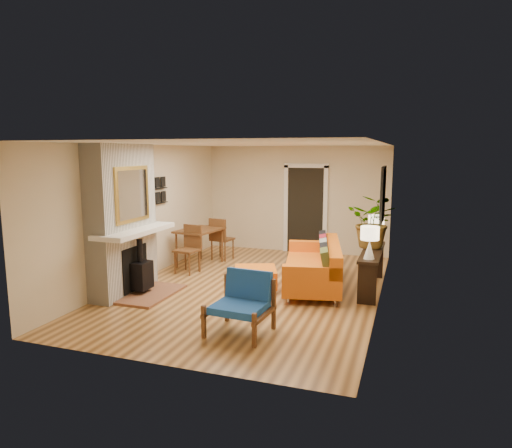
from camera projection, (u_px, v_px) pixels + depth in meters
The scene contains 10 objects.
room_shell at pixel (315, 206), 10.45m from camera, with size 6.50×6.50×6.50m.
fireplace at pixel (124, 223), 7.88m from camera, with size 1.09×1.68×2.60m.
sofa at pixel (317, 266), 8.37m from camera, with size 1.40×2.41×0.89m.
ottoman at pixel (255, 277), 8.27m from camera, with size 0.96×0.96×0.38m.
blue_chair at pixel (243, 300), 6.30m from camera, with size 0.85×0.83×0.83m.
dining_table at pixel (203, 237), 9.91m from camera, with size 0.96×1.85×0.97m.
console_table at pixel (372, 259), 8.14m from camera, with size 0.34×1.85×0.72m.
lamp_near at pixel (370, 239), 7.43m from camera, with size 0.30×0.30×0.54m.
lamp_far at pixel (376, 226), 8.72m from camera, with size 0.30×0.30×0.54m.
houseplant at pixel (374, 222), 8.28m from camera, with size 0.87×0.76×0.97m, color #1E5919.
Camera 1 is at (2.67, -7.63, 2.47)m, focal length 32.00 mm.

